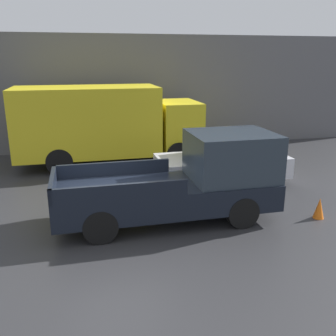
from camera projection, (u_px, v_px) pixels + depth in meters
ground_plane at (113, 226)px, 9.73m from camera, size 60.00×60.00×0.00m
building_wall at (92, 94)px, 16.99m from camera, size 28.00×0.15×5.23m
pickup_truck at (189, 181)px, 9.92m from camera, size 5.78×2.04×2.31m
car at (223, 160)px, 12.82m from camera, size 4.43×1.88×1.63m
delivery_truck at (104, 122)px, 15.01m from camera, size 7.31×2.58×3.12m
traffic_cone at (319, 208)px, 10.13m from camera, size 0.29×0.29×0.57m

